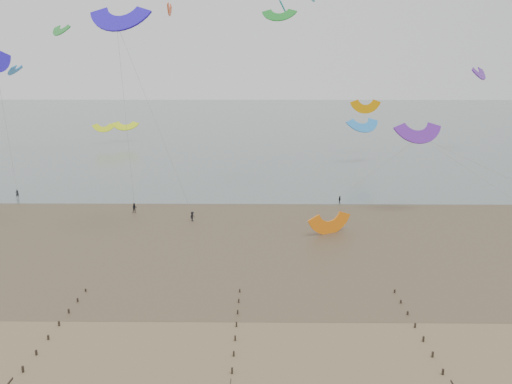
# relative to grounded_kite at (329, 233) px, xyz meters

# --- Properties ---
(ground) EXTENTS (500.00, 500.00, 0.00)m
(ground) POSITION_rel_grounded_kite_xyz_m (-17.25, -33.10, 0.00)
(ground) COLOR brown
(ground) RESTS_ON ground
(sea_and_shore) EXTENTS (500.00, 665.00, 0.03)m
(sea_and_shore) POSITION_rel_grounded_kite_xyz_m (-21.33, 1.30, 0.01)
(sea_and_shore) COLOR #475654
(sea_and_shore) RESTS_ON ground
(kitesurfers) EXTENTS (106.21, 20.34, 1.84)m
(kitesurfers) POSITION_rel_grounded_kite_xyz_m (9.00, 15.26, 0.86)
(kitesurfers) COLOR black
(kitesurfers) RESTS_ON ground
(grounded_kite) EXTENTS (8.07, 7.46, 3.56)m
(grounded_kite) POSITION_rel_grounded_kite_xyz_m (0.00, 0.00, 0.00)
(grounded_kite) COLOR orange
(grounded_kite) RESTS_ON ground
(kites_airborne) EXTENTS (246.00, 117.60, 44.29)m
(kites_airborne) POSITION_rel_grounded_kite_xyz_m (-18.14, 57.93, 21.00)
(kites_airborne) COLOR #EE9401
(kites_airborne) RESTS_ON ground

